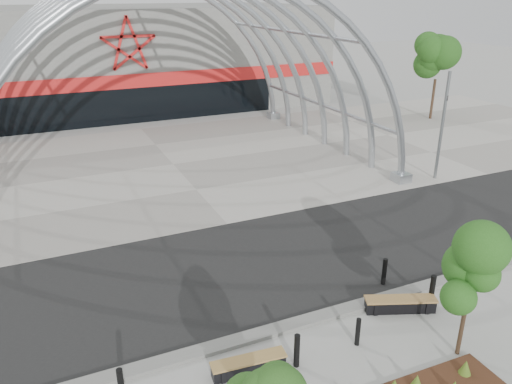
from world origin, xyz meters
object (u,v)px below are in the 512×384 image
street_tree_1 (472,275)px  bench_0 (249,365)px  signal_pole (442,125)px  bench_1 (400,305)px  bollard_2 (358,332)px

street_tree_1 → bench_0: size_ratio=1.71×
signal_pole → street_tree_1: 14.18m
bench_0 → bench_1: 5.35m
bench_1 → bollard_2: 2.27m
signal_pole → bollard_2: signal_pole is taller
street_tree_1 → bench_1: street_tree_1 is taller
bench_0 → bench_1: (5.32, 0.52, 0.02)m
street_tree_1 → bollard_2: bearing=148.1°
signal_pole → bench_1: bearing=-137.3°
signal_pole → bench_1: signal_pole is taller
street_tree_1 → bench_0: 6.19m
street_tree_1 → bench_1: bearing=94.5°
street_tree_1 → signal_pole: bearing=49.8°
bollard_2 → bench_1: bearing=20.1°
bollard_2 → signal_pole: bearing=39.4°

